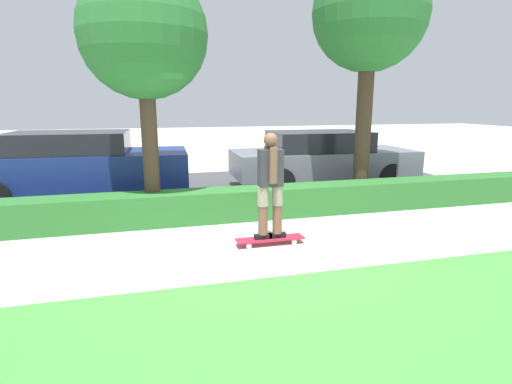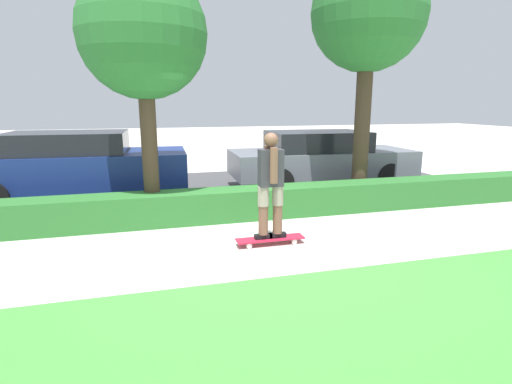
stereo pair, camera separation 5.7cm
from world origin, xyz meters
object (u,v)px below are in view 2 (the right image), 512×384
object	(u,v)px
tree_near	(143,36)
parked_car_front	(75,165)
skateboard	(270,239)
skater_person	(271,183)
tree_mid	(368,16)
parked_car_middle	(320,158)

from	to	relation	value
tree_near	parked_car_front	size ratio (longest dim) A/B	0.93
skateboard	parked_car_front	bearing A→B (deg)	131.97
skater_person	tree_mid	xyz separation A→B (m)	(2.58, 2.02, 2.78)
tree_mid	parked_car_front	distance (m)	6.61
skater_person	parked_car_middle	world-z (taller)	skater_person
skater_person	parked_car_front	size ratio (longest dim) A/B	0.34
parked_car_middle	parked_car_front	bearing A→B (deg)	-177.43
skateboard	tree_mid	xyz separation A→B (m)	(2.58, 2.02, 3.62)
skateboard	parked_car_middle	bearing A→B (deg)	56.46
skateboard	parked_car_middle	world-z (taller)	parked_car_middle
parked_car_front	parked_car_middle	bearing A→B (deg)	3.29
parked_car_front	parked_car_middle	distance (m)	5.58
skater_person	parked_car_middle	bearing A→B (deg)	56.46
parked_car_middle	skater_person	bearing A→B (deg)	-122.20
parked_car_middle	skateboard	bearing A→B (deg)	-122.20
tree_near	skateboard	bearing A→B (deg)	-45.29
skateboard	tree_mid	bearing A→B (deg)	38.06
tree_mid	parked_car_front	size ratio (longest dim) A/B	1.08
skateboard	parked_car_middle	size ratio (longest dim) A/B	0.23
parked_car_front	parked_car_middle	size ratio (longest dim) A/B	1.01
skater_person	tree_near	world-z (taller)	tree_near
tree_mid	parked_car_middle	world-z (taller)	tree_mid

